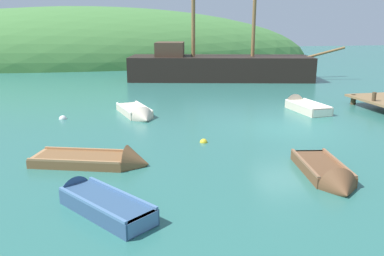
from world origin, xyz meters
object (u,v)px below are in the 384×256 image
at_px(rowboat_outer_right, 302,107).
at_px(buoy_white, 63,119).
at_px(rowboat_portside, 137,114).
at_px(rowboat_center, 103,162).
at_px(rowboat_outer_left, 328,176).
at_px(sailing_ship, 218,71).
at_px(rowboat_near_dock, 96,203).
at_px(buoy_yellow, 204,142).

relative_size(rowboat_outer_right, buoy_white, 9.40).
distance_m(rowboat_portside, rowboat_center, 6.78).
xyz_separation_m(rowboat_outer_left, buoy_white, (-8.33, 9.30, -0.09)).
height_order(sailing_ship, rowboat_center, sailing_ship).
relative_size(sailing_ship, rowboat_outer_left, 5.26).
xyz_separation_m(sailing_ship, rowboat_near_dock, (-9.08, -21.37, -0.58)).
bearing_deg(buoy_yellow, sailing_ship, 72.58).
distance_m(rowboat_portside, buoy_yellow, 5.36).
bearing_deg(rowboat_outer_left, sailing_ship, -177.45).
distance_m(rowboat_outer_left, rowboat_center, 6.90).
bearing_deg(rowboat_outer_left, rowboat_center, -102.43).
relative_size(rowboat_outer_right, buoy_yellow, 11.53).
distance_m(rowboat_near_dock, buoy_white, 9.93).
xyz_separation_m(rowboat_outer_right, rowboat_center, (-10.21, -6.32, -0.06)).
distance_m(sailing_ship, rowboat_near_dock, 23.23).
height_order(rowboat_near_dock, buoy_yellow, rowboat_near_dock).
height_order(rowboat_center, buoy_yellow, rowboat_center).
height_order(rowboat_outer_left, rowboat_center, rowboat_center).
bearing_deg(buoy_yellow, rowboat_near_dock, -129.20).
distance_m(sailing_ship, rowboat_outer_right, 12.08).
relative_size(rowboat_center, buoy_yellow, 13.62).
bearing_deg(rowboat_near_dock, sailing_ship, -58.93).
height_order(sailing_ship, rowboat_near_dock, sailing_ship).
xyz_separation_m(rowboat_near_dock, rowboat_outer_right, (10.34, 9.37, 0.00)).
bearing_deg(rowboat_outer_right, rowboat_outer_left, 152.33).
bearing_deg(rowboat_center, rowboat_outer_left, -3.60).
bearing_deg(buoy_yellow, rowboat_portside, 113.67).
relative_size(rowboat_outer_right, rowboat_center, 0.85).
relative_size(rowboat_portside, buoy_yellow, 12.30).
height_order(rowboat_outer_right, rowboat_center, rowboat_outer_right).
distance_m(sailing_ship, rowboat_center, 20.40).
relative_size(rowboat_portside, rowboat_outer_right, 1.07).
relative_size(sailing_ship, rowboat_near_dock, 5.32).
height_order(sailing_ship, rowboat_outer_right, sailing_ship).
xyz_separation_m(sailing_ship, rowboat_center, (-8.95, -18.32, -0.64)).
bearing_deg(rowboat_portside, sailing_ship, 134.91).
distance_m(rowboat_near_dock, buoy_yellow, 6.11).
bearing_deg(rowboat_near_dock, buoy_yellow, -75.12).
bearing_deg(rowboat_outer_right, rowboat_near_dock, 127.69).
height_order(sailing_ship, rowboat_outer_left, sailing_ship).
bearing_deg(rowboat_center, buoy_white, 124.39).
bearing_deg(rowboat_near_dock, buoy_white, -25.44).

